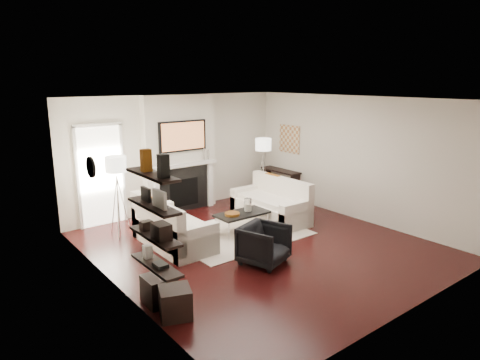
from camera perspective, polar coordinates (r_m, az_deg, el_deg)
room_envelope at (r=7.72m, az=2.74°, el=0.63°), size 6.00×6.00×6.00m
chimney_breast at (r=10.03m, az=-8.03°, el=3.48°), size 1.80×0.25×2.70m
fireplace_surround at (r=10.09m, az=-7.50°, el=-1.26°), size 1.30×0.02×1.04m
firebox at (r=10.10m, az=-7.47°, el=-1.65°), size 0.75×0.02×0.65m
mantel_pilaster_l at (r=9.73m, az=-11.06°, el=-1.78°), size 0.12×0.08×1.10m
mantel_pilaster_r at (r=10.43m, az=-4.01°, el=-0.53°), size 0.12×0.08×1.10m
mantel_shelf at (r=9.91m, az=-7.45°, el=2.03°), size 1.70×0.18×0.07m
tv_body at (r=9.83m, az=-7.64°, el=5.83°), size 1.20×0.06×0.70m
tv_screen at (r=9.80m, az=-7.55°, el=5.81°), size 1.10×0.00×0.62m
candlestick_l_tall at (r=9.63m, az=-10.34°, el=2.71°), size 0.04×0.04×0.30m
candlestick_l_short at (r=9.57m, az=-11.02°, el=2.44°), size 0.04×0.04×0.24m
candlestick_r_tall at (r=10.17m, az=-4.85°, el=3.45°), size 0.04×0.04×0.30m
candlestick_r_short at (r=10.25m, az=-4.23°, el=3.36°), size 0.04×0.04×0.24m
hallway_panel at (r=9.42m, az=-18.07°, el=0.45°), size 0.90×0.02×2.10m
door_trim_l at (r=9.26m, az=-20.81°, el=0.01°), size 0.06×0.06×2.16m
door_trim_r at (r=9.57m, az=-15.34°, el=0.83°), size 0.06×0.06×2.16m
door_trim_top at (r=9.23m, az=-18.51°, el=6.97°), size 1.02×0.06×0.06m
rug at (r=8.69m, az=-0.48°, el=-7.13°), size 2.60×2.00×0.01m
loveseat_left_base at (r=8.15m, az=-8.83°, el=-7.19°), size 0.85×1.80×0.42m
loveseat_left_back at (r=7.90m, az=-11.04°, el=-5.52°), size 0.18×1.80×0.80m
loveseat_left_arm_n at (r=7.46m, az=-5.78°, el=-8.32°), size 0.85×0.18×0.60m
loveseat_left_arm_s at (r=8.80m, az=-11.45°, el=-5.11°), size 0.85×0.18×0.60m
loveseat_left_cushion at (r=8.09m, az=-8.59°, el=-5.39°), size 0.63×1.44×0.10m
pillow_left_orange at (r=8.09m, az=-12.08°, el=-3.59°), size 0.10×0.42×0.42m
pillow_left_charcoal at (r=7.58m, az=-10.07°, el=-4.73°), size 0.10×0.40×0.40m
loveseat_right_base at (r=9.45m, az=4.02°, el=-4.15°), size 0.85×1.80×0.42m
loveseat_right_back at (r=9.58m, az=5.54°, el=-1.97°), size 0.18×1.80×0.80m
loveseat_right_arm_n at (r=8.87m, az=7.54°, el=-4.81°), size 0.85×0.18×0.60m
loveseat_right_arm_s at (r=10.01m, az=0.93°, el=-2.57°), size 0.85×0.18×0.60m
loveseat_right_cushion at (r=9.34m, az=3.82°, el=-2.69°), size 0.63×1.44×0.10m
pillow_right_orange at (r=9.74m, az=4.36°, el=-0.44°), size 0.10×0.42×0.42m
pillow_right_charcoal at (r=9.32m, az=6.84°, el=-1.20°), size 0.10×0.40×0.40m
coffee_table at (r=8.62m, az=0.29°, el=-4.52°), size 1.10×0.55×0.04m
coffee_leg_nw at (r=8.24m, az=-1.51°, el=-6.94°), size 0.02×0.02×0.38m
coffee_leg_ne at (r=8.84m, az=3.74°, el=-5.54°), size 0.02×0.02×0.38m
coffee_leg_sw at (r=8.58m, az=-3.27°, el=-6.12°), size 0.02×0.02×0.38m
coffee_leg_se at (r=9.15m, az=1.90°, el=-4.84°), size 0.02×0.02×0.38m
hurricane_glass at (r=8.67m, az=1.07°, el=-3.33°), size 0.15×0.15×0.26m
hurricane_candle at (r=8.68m, az=1.07°, el=-3.74°), size 0.11×0.11×0.16m
copper_bowl at (r=8.47m, az=-1.04°, el=-4.55°), size 0.30×0.30×0.05m
armchair at (r=7.26m, az=3.22°, el=-8.32°), size 0.90×0.87×0.74m
lamp_left_post at (r=8.74m, az=-15.88°, el=-3.43°), size 0.02×0.02×1.20m
lamp_left_shade at (r=8.54m, az=-16.24°, el=2.04°), size 0.40×0.40×0.30m
lamp_left_leg_a at (r=8.78m, az=-15.22°, el=-3.31°), size 0.25×0.02×1.23m
lamp_left_leg_b at (r=8.81m, az=-16.45°, el=-3.34°), size 0.14×0.22×1.23m
lamp_left_leg_c at (r=8.64m, az=-15.98°, el=-3.64°), size 0.14×0.22×1.23m
lamp_right_post at (r=10.87m, az=3.07°, el=0.33°), size 0.02×0.02×1.20m
lamp_right_shade at (r=10.71m, az=3.13°, el=4.77°), size 0.40×0.40×0.30m
lamp_right_leg_a at (r=10.94m, az=3.51°, el=0.41°), size 0.25×0.02×1.23m
lamp_right_leg_b at (r=10.91m, az=2.53°, el=0.38°), size 0.14×0.22×1.23m
lamp_right_leg_c at (r=10.77m, az=3.18°, el=0.20°), size 0.14×0.22×1.23m
console_top at (r=11.12m, az=5.40°, el=1.28°), size 0.35×1.20×0.04m
console_leg_n at (r=10.83m, az=7.35°, el=-1.15°), size 0.30×0.04×0.71m
console_leg_s at (r=11.60m, az=3.50°, el=-0.08°), size 0.30×0.04×0.71m
wall_art at (r=10.99m, az=6.62°, el=5.44°), size 0.03×0.70×0.70m
shelf_bottom at (r=5.74m, az=-11.08°, el=-11.08°), size 0.25×1.00×0.03m
shelf_lower at (r=5.58m, az=-11.27°, el=-7.34°), size 0.25×1.00×0.04m
shelf_upper at (r=5.46m, az=-11.46°, el=-3.41°), size 0.25×1.00×0.04m
shelf_top at (r=5.36m, az=-11.65°, el=0.70°), size 0.25×1.00×0.04m
decor_magfile_a at (r=5.06m, az=-10.19°, el=1.84°), size 0.12×0.10×0.28m
decor_magfile_b at (r=5.45m, az=-12.42°, el=2.57°), size 0.12×0.10×0.28m
decor_frame_a at (r=5.27m, az=-10.69°, el=-2.51°), size 0.04×0.30×0.22m
decor_frame_b at (r=5.60m, az=-12.43°, el=-1.87°), size 0.04×0.22×0.18m
decor_wine_rack at (r=5.39m, az=-10.44°, el=-6.74°), size 0.18×0.25×0.20m
decor_box_small at (r=5.76m, az=-12.38°, el=-5.92°), size 0.15×0.12×0.12m
decor_books at (r=5.63m, az=-10.58°, el=-11.08°), size 0.14×0.20×0.05m
decor_box_tall at (r=5.90m, az=-12.23°, el=-9.31°), size 0.10×0.10×0.18m
clock_rim at (r=7.08m, az=-19.27°, el=1.63°), size 0.04×0.34×0.34m
clock_face at (r=7.09m, az=-19.08°, el=1.66°), size 0.01×0.29×0.29m
ottoman_near at (r=6.22m, az=-10.74°, el=-14.13°), size 0.41×0.41×0.40m
ottoman_far at (r=5.87m, az=-8.63°, el=-15.84°), size 0.52×0.52×0.40m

